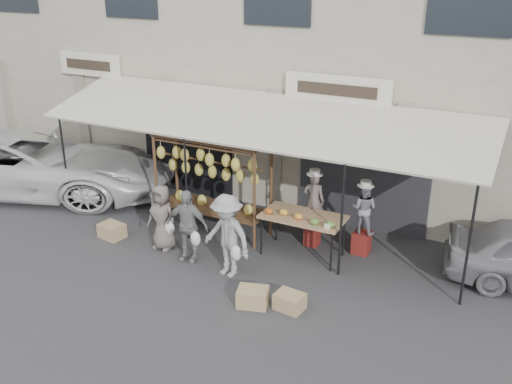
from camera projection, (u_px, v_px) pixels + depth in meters
ground_plane at (199, 271)px, 11.33m from camera, size 90.00×90.00×0.00m
shophouse at (324, 44)px, 15.31m from camera, size 24.00×6.15×7.30m
awning at (252, 119)px, 12.23m from camera, size 10.00×2.35×2.92m
banana_rack at (211, 166)px, 12.45m from camera, size 2.60×0.90×2.24m
produce_table at (302, 218)px, 11.60m from camera, size 1.70×0.90×1.04m
vendor_left at (314, 201)px, 12.00m from camera, size 0.49×0.36×1.26m
vendor_right at (364, 208)px, 11.67m from camera, size 0.53×0.41×1.07m
customer_left at (162, 217)px, 12.00m from camera, size 0.72×0.49×1.43m
customer_mid at (187, 226)px, 11.50m from camera, size 0.94×0.50×1.53m
customer_right at (227, 236)px, 10.91m from camera, size 1.19×0.84×1.68m
stool_left at (312, 236)px, 12.32m from camera, size 0.32×0.32×0.41m
stool_right at (361, 242)px, 11.96m from camera, size 0.41×0.41×0.48m
crate_near_a at (253, 297)px, 10.16m from camera, size 0.64×0.55×0.32m
crate_near_b at (290, 301)px, 10.06m from camera, size 0.54×0.43×0.30m
crate_far at (112, 231)px, 12.66m from camera, size 0.59×0.48×0.32m
van at (13, 149)px, 14.86m from camera, size 6.21×4.35×2.36m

